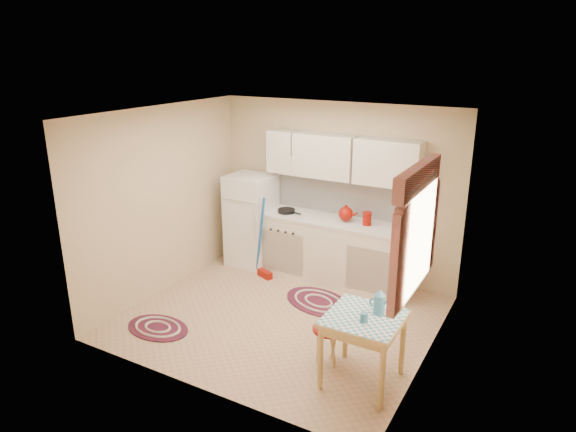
{
  "coord_description": "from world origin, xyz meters",
  "views": [
    {
      "loc": [
        2.85,
        -4.9,
        3.19
      ],
      "look_at": [
        -0.03,
        0.25,
        1.25
      ],
      "focal_mm": 32.0,
      "sensor_mm": 36.0,
      "label": 1
    }
  ],
  "objects_px": {
    "table": "(362,349)",
    "base_cabinets": "(331,251)",
    "stool": "(328,345)",
    "fridge": "(251,220)"
  },
  "relations": [
    {
      "from": "base_cabinets",
      "to": "stool",
      "type": "distance_m",
      "value": 2.08
    },
    {
      "from": "base_cabinets",
      "to": "fridge",
      "type": "bearing_deg",
      "value": -177.82
    },
    {
      "from": "base_cabinets",
      "to": "stool",
      "type": "height_order",
      "value": "base_cabinets"
    },
    {
      "from": "fridge",
      "to": "table",
      "type": "distance_m",
      "value": 3.26
    },
    {
      "from": "fridge",
      "to": "base_cabinets",
      "type": "bearing_deg",
      "value": 2.18
    },
    {
      "from": "fridge",
      "to": "base_cabinets",
      "type": "height_order",
      "value": "fridge"
    },
    {
      "from": "stool",
      "to": "fridge",
      "type": "bearing_deg",
      "value": 139.51
    },
    {
      "from": "base_cabinets",
      "to": "table",
      "type": "height_order",
      "value": "base_cabinets"
    },
    {
      "from": "stool",
      "to": "table",
      "type": "bearing_deg",
      "value": -16.26
    },
    {
      "from": "table",
      "to": "base_cabinets",
      "type": "bearing_deg",
      "value": 122.16
    }
  ]
}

